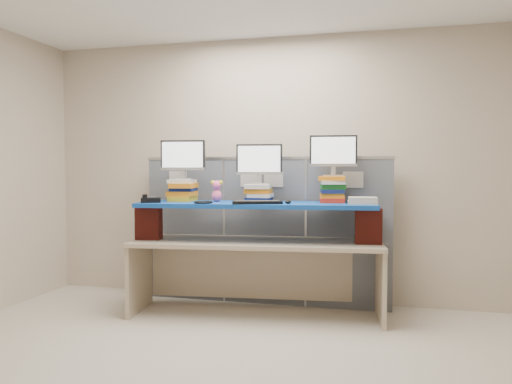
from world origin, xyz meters
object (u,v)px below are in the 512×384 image
(desk_phone, at_px, (150,199))
(monitor_center, at_px, (259,161))
(monitor_right, at_px, (333,153))
(blue_board, at_px, (256,205))
(keyboard, at_px, (257,202))
(desk, at_px, (256,256))
(monitor_left, at_px, (183,157))

(desk_phone, bearing_deg, monitor_center, -4.41)
(monitor_right, relative_size, desk_phone, 1.91)
(blue_board, relative_size, keyboard, 4.66)
(desk, xyz_separation_m, monitor_right, (0.71, 0.20, 0.98))
(blue_board, bearing_deg, monitor_right, 9.27)
(blue_board, height_order, monitor_right, monitor_right)
(monitor_right, height_order, keyboard, monitor_right)
(desk, relative_size, monitor_right, 5.43)
(keyboard, bearing_deg, blue_board, 90.01)
(monitor_center, relative_size, desk_phone, 1.91)
(desk, relative_size, desk_phone, 10.36)
(desk, bearing_deg, monitor_center, 82.52)
(blue_board, height_order, keyboard, keyboard)
(desk_phone, bearing_deg, desk, -10.75)
(desk_phone, bearing_deg, monitor_left, 26.14)
(monitor_center, bearing_deg, monitor_left, -180.00)
(monitor_left, height_order, monitor_center, monitor_left)
(desk, xyz_separation_m, keyboard, (0.05, -0.16, 0.52))
(desk, relative_size, blue_board, 1.08)
(desk, distance_m, blue_board, 0.49)
(blue_board, relative_size, monitor_right, 5.01)
(monitor_right, xyz_separation_m, keyboard, (-0.66, -0.36, -0.46))
(keyboard, xyz_separation_m, desk_phone, (-1.03, -0.08, 0.02))
(blue_board, xyz_separation_m, monitor_left, (-0.76, 0.04, 0.45))
(monitor_left, height_order, keyboard, monitor_left)
(monitor_center, bearing_deg, desk_phone, -166.42)
(keyboard, bearing_deg, monitor_center, 82.10)
(desk, distance_m, keyboard, 0.55)
(monitor_left, bearing_deg, monitor_center, 0.00)
(monitor_left, bearing_deg, monitor_right, 0.00)
(desk, height_order, keyboard, keyboard)
(keyboard, bearing_deg, monitor_left, 148.66)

